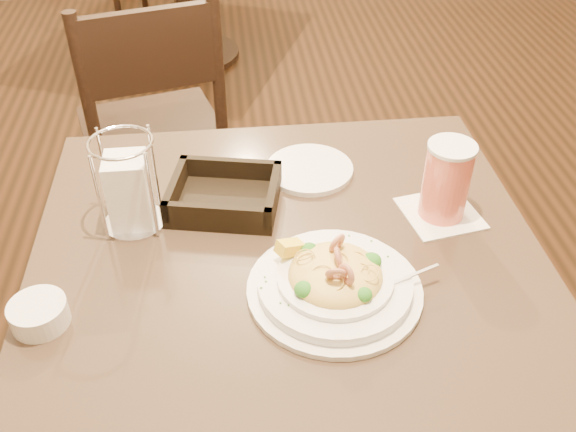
{
  "coord_description": "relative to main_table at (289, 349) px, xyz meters",
  "views": [
    {
      "loc": [
        -0.09,
        -0.82,
        1.51
      ],
      "look_at": [
        0.0,
        0.02,
        0.84
      ],
      "focal_mm": 40.0,
      "sensor_mm": 36.0,
      "label": 1
    }
  ],
  "objects": [
    {
      "name": "drink_glass",
      "position": [
        0.3,
        0.09,
        0.32
      ],
      "size": [
        0.16,
        0.16,
        0.15
      ],
      "rotation": [
        0.0,
        0.0,
        0.19
      ],
      "color": "white",
      "rests_on": "main_table"
    },
    {
      "name": "pasta_bowl",
      "position": [
        0.06,
        -0.09,
        0.27
      ],
      "size": [
        0.32,
        0.29,
        0.09
      ],
      "rotation": [
        0.0,
        0.0,
        0.19
      ],
      "color": "white",
      "rests_on": "main_table"
    },
    {
      "name": "napkin_caddy",
      "position": [
        -0.27,
        0.13,
        0.32
      ],
      "size": [
        0.11,
        0.11,
        0.18
      ],
      "rotation": [
        0.0,
        0.0,
        -0.08
      ],
      "color": "silver",
      "rests_on": "main_table"
    },
    {
      "name": "main_table",
      "position": [
        0.0,
        0.0,
        0.0
      ],
      "size": [
        0.9,
        0.9,
        0.76
      ],
      "color": "black",
      "rests_on": "ground"
    },
    {
      "name": "dining_chair_near",
      "position": [
        -0.32,
        0.92,
        -0.02
      ],
      "size": [
        0.51,
        0.51,
        0.93
      ],
      "rotation": [
        0.0,
        0.0,
        3.4
      ],
      "color": "black",
      "rests_on": "ground"
    },
    {
      "name": "bread_basket",
      "position": [
        -0.11,
        0.16,
        0.26
      ],
      "size": [
        0.23,
        0.2,
        0.06
      ],
      "rotation": [
        0.0,
        0.0,
        -0.21
      ],
      "color": "black",
      "rests_on": "main_table"
    },
    {
      "name": "side_plate",
      "position": [
        0.07,
        0.26,
        0.25
      ],
      "size": [
        0.24,
        0.24,
        0.01
      ],
      "primitive_type": "cylinder",
      "rotation": [
        0.0,
        0.0,
        0.41
      ],
      "color": "white",
      "rests_on": "main_table"
    },
    {
      "name": "butter_ramekin",
      "position": [
        -0.4,
        -0.1,
        0.26
      ],
      "size": [
        0.11,
        0.11,
        0.04
      ],
      "primitive_type": "cylinder",
      "rotation": [
        0.0,
        0.0,
        -0.34
      ],
      "color": "white",
      "rests_on": "main_table"
    }
  ]
}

